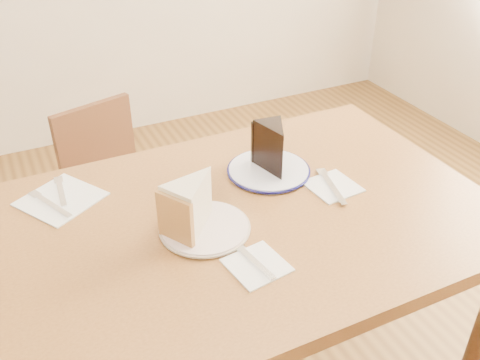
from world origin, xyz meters
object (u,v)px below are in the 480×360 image
chair_far (118,194)px  plate_cream (205,228)px  chocolate_cake (274,151)px  plate_navy (269,170)px  table (245,245)px  carrot_cake (195,204)px

chair_far → plate_cream: size_ratio=3.58×
plate_cream → chocolate_cake: size_ratio=1.72×
plate_cream → plate_navy: (0.25, 0.16, 0.00)m
table → chair_far: 0.79m
table → chair_far: bearing=102.3°
table → plate_cream: plate_cream is taller
carrot_cake → chair_far: bearing=152.1°
plate_cream → carrot_cake: 0.07m
chair_far → carrot_cake: carrot_cake is taller
chocolate_cake → plate_navy: bearing=-46.2°
carrot_cake → chocolate_cake: size_ratio=1.10×
plate_cream → plate_navy: bearing=32.0°
table → plate_navy: bearing=45.2°
table → plate_navy: plate_navy is taller
table → plate_cream: bearing=-170.7°
chair_far → plate_navy: bearing=100.1°
plate_navy → plate_cream: bearing=-148.0°
plate_navy → carrot_cake: 0.31m
plate_navy → chocolate_cake: bearing=-52.2°
table → plate_navy: (0.14, 0.14, 0.10)m
plate_cream → carrot_cake: bearing=132.5°
table → chocolate_cake: size_ratio=10.25×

